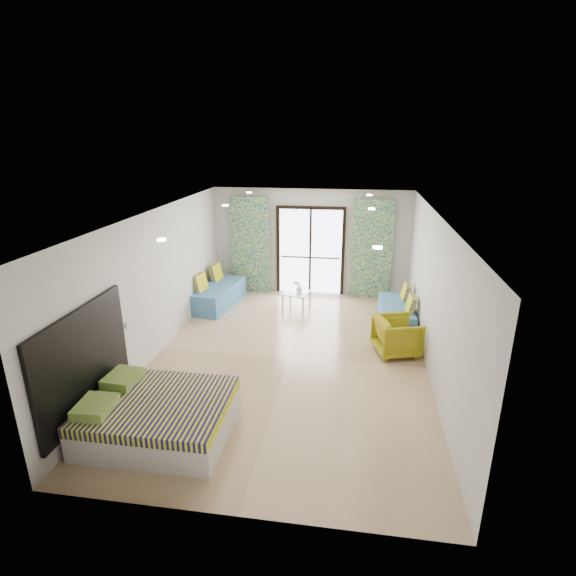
# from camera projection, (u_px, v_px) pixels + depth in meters

# --- Properties ---
(floor) EXTENTS (5.00, 7.50, 0.01)m
(floor) POSITION_uv_depth(u_px,v_px,m) (289.00, 358.00, 8.44)
(floor) COLOR tan
(floor) RESTS_ON ground
(ceiling) EXTENTS (5.00, 7.50, 0.01)m
(ceiling) POSITION_uv_depth(u_px,v_px,m) (289.00, 214.00, 7.56)
(ceiling) COLOR silver
(ceiling) RESTS_ON ground
(wall_back) EXTENTS (5.00, 0.01, 2.70)m
(wall_back) POSITION_uv_depth(u_px,v_px,m) (311.00, 242.00, 11.51)
(wall_back) COLOR silver
(wall_back) RESTS_ON ground
(wall_front) EXTENTS (5.00, 0.01, 2.70)m
(wall_front) POSITION_uv_depth(u_px,v_px,m) (234.00, 412.00, 4.50)
(wall_front) COLOR silver
(wall_front) RESTS_ON ground
(wall_left) EXTENTS (0.01, 7.50, 2.70)m
(wall_left) POSITION_uv_depth(u_px,v_px,m) (156.00, 283.00, 8.36)
(wall_left) COLOR silver
(wall_left) RESTS_ON ground
(wall_right) EXTENTS (0.01, 7.50, 2.70)m
(wall_right) POSITION_uv_depth(u_px,v_px,m) (434.00, 297.00, 7.65)
(wall_right) COLOR silver
(wall_right) RESTS_ON ground
(balcony_door) EXTENTS (1.76, 0.08, 2.28)m
(balcony_door) POSITION_uv_depth(u_px,v_px,m) (310.00, 246.00, 11.51)
(balcony_door) COLOR black
(balcony_door) RESTS_ON floor
(balcony_rail) EXTENTS (1.52, 0.03, 0.04)m
(balcony_rail) POSITION_uv_depth(u_px,v_px,m) (310.00, 257.00, 11.62)
(balcony_rail) COLOR #595451
(balcony_rail) RESTS_ON balcony_door
(curtain_left) EXTENTS (1.00, 0.10, 2.50)m
(curtain_left) POSITION_uv_depth(u_px,v_px,m) (250.00, 245.00, 11.59)
(curtain_left) COLOR silver
(curtain_left) RESTS_ON floor
(curtain_right) EXTENTS (1.00, 0.10, 2.50)m
(curtain_right) POSITION_uv_depth(u_px,v_px,m) (372.00, 250.00, 11.15)
(curtain_right) COLOR silver
(curtain_right) RESTS_ON floor
(downlight_a) EXTENTS (0.12, 0.12, 0.02)m
(downlight_a) POSITION_uv_depth(u_px,v_px,m) (161.00, 240.00, 5.90)
(downlight_a) COLOR #FFE0B2
(downlight_a) RESTS_ON ceiling
(downlight_b) EXTENTS (0.12, 0.12, 0.02)m
(downlight_b) POSITION_uv_depth(u_px,v_px,m) (378.00, 247.00, 5.50)
(downlight_b) COLOR #FFE0B2
(downlight_b) RESTS_ON ceiling
(downlight_c) EXTENTS (0.12, 0.12, 0.02)m
(downlight_c) POSITION_uv_depth(u_px,v_px,m) (225.00, 205.00, 8.70)
(downlight_c) COLOR #FFE0B2
(downlight_c) RESTS_ON ceiling
(downlight_d) EXTENTS (0.12, 0.12, 0.02)m
(downlight_d) POSITION_uv_depth(u_px,v_px,m) (372.00, 209.00, 8.31)
(downlight_d) COLOR #FFE0B2
(downlight_d) RESTS_ON ceiling
(downlight_e) EXTENTS (0.12, 0.12, 0.02)m
(downlight_e) POSITION_uv_depth(u_px,v_px,m) (249.00, 193.00, 10.57)
(downlight_e) COLOR #FFE0B2
(downlight_e) RESTS_ON ceiling
(downlight_f) EXTENTS (0.12, 0.12, 0.02)m
(downlight_f) POSITION_uv_depth(u_px,v_px,m) (369.00, 195.00, 10.18)
(downlight_f) COLOR #FFE0B2
(downlight_f) RESTS_ON ceiling
(headboard) EXTENTS (0.06, 2.10, 1.50)m
(headboard) POSITION_uv_depth(u_px,v_px,m) (84.00, 361.00, 6.12)
(headboard) COLOR black
(headboard) RESTS_ON floor
(switch_plate) EXTENTS (0.02, 0.10, 0.10)m
(switch_plate) POSITION_uv_depth(u_px,v_px,m) (128.00, 325.00, 7.29)
(switch_plate) COLOR silver
(switch_plate) RESTS_ON wall_left
(bed) EXTENTS (1.93, 1.58, 0.67)m
(bed) POSITION_uv_depth(u_px,v_px,m) (158.00, 416.00, 6.24)
(bed) COLOR silver
(bed) RESTS_ON floor
(daybed_left) EXTENTS (0.95, 1.90, 0.90)m
(daybed_left) POSITION_uv_depth(u_px,v_px,m) (218.00, 294.00, 10.94)
(daybed_left) COLOR teal
(daybed_left) RESTS_ON floor
(daybed_right) EXTENTS (0.72, 1.68, 0.81)m
(daybed_right) POSITION_uv_depth(u_px,v_px,m) (397.00, 313.00, 9.85)
(daybed_right) COLOR teal
(daybed_right) RESTS_ON floor
(coffee_table) EXTENTS (0.71, 0.71, 0.68)m
(coffee_table) POSITION_uv_depth(u_px,v_px,m) (297.00, 294.00, 10.76)
(coffee_table) COLOR silver
(coffee_table) RESTS_ON floor
(vase) EXTENTS (0.19, 0.19, 0.16)m
(vase) POSITION_uv_depth(u_px,v_px,m) (299.00, 288.00, 10.78)
(vase) COLOR white
(vase) RESTS_ON coffee_table
(armchair) EXTENTS (0.91, 0.94, 0.79)m
(armchair) POSITION_uv_depth(u_px,v_px,m) (397.00, 334.00, 8.49)
(armchair) COLOR #978B13
(armchair) RESTS_ON floor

